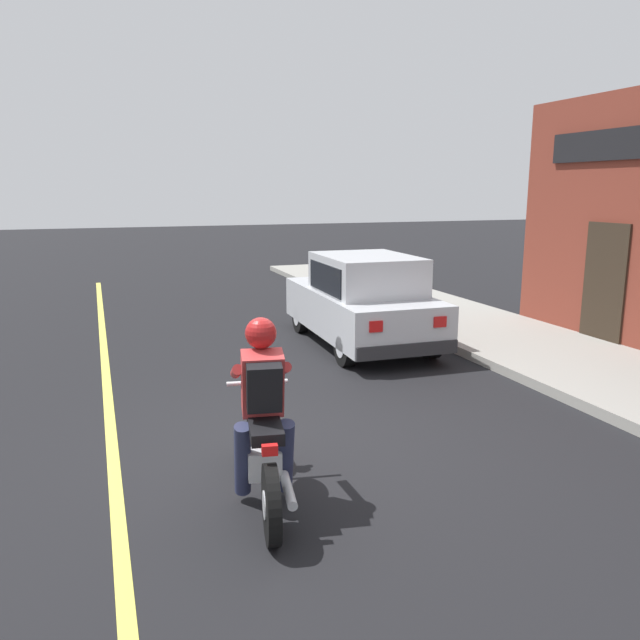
{
  "coord_description": "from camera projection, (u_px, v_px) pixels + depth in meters",
  "views": [
    {
      "loc": [
        -1.82,
        -5.92,
        2.65
      ],
      "look_at": [
        0.91,
        1.65,
        0.95
      ],
      "focal_mm": 35.0,
      "sensor_mm": 36.0,
      "label": 1
    }
  ],
  "objects": [
    {
      "name": "ground_plane",
      "position": [
        292.0,
        444.0,
        6.6
      ],
      "size": [
        80.0,
        80.0,
        0.0
      ],
      "primitive_type": "plane",
      "color": "black"
    },
    {
      "name": "sidewalk_curb",
      "position": [
        507.0,
        338.0,
        10.98
      ],
      "size": [
        2.6,
        22.0,
        0.14
      ],
      "primitive_type": "cube",
      "color": "gray",
      "rests_on": "ground"
    },
    {
      "name": "lane_stripe",
      "position": [
        107.0,
        381.0,
        8.76
      ],
      "size": [
        0.12,
        19.8,
        0.01
      ],
      "primitive_type": "cube",
      "color": "#D1C64C",
      "rests_on": "ground"
    },
    {
      "name": "motorcycle_with_rider",
      "position": [
        263.0,
        426.0,
        5.29
      ],
      "size": [
        0.66,
        2.01,
        1.62
      ],
      "color": "black",
      "rests_on": "ground"
    },
    {
      "name": "car_hatchback",
      "position": [
        362.0,
        301.0,
        10.62
      ],
      "size": [
        1.75,
        3.83,
        1.57
      ],
      "color": "black",
      "rests_on": "ground"
    }
  ]
}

